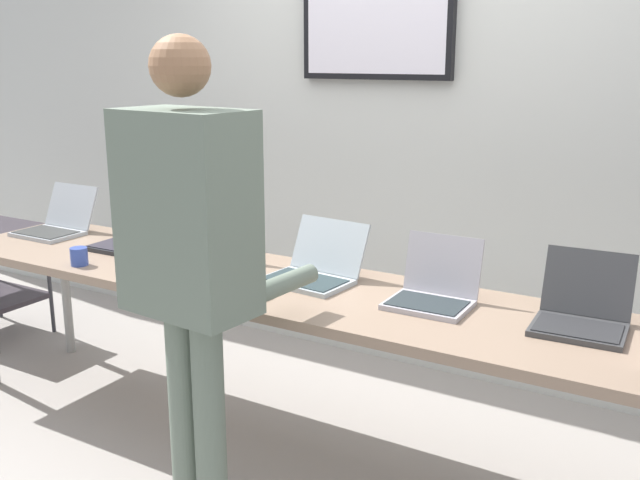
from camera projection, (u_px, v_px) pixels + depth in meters
name	position (u px, v px, depth m)	size (l,w,h in m)	color
ground	(295.00, 454.00, 3.15)	(8.00, 8.00, 0.04)	#9F9791
back_wall	(407.00, 133.00, 3.77)	(8.00, 0.11, 2.54)	silver
workbench	(293.00, 295.00, 2.97)	(3.63, 0.70, 0.76)	#8D745F
laptop_station_0	(57.00, 223.00, 3.81)	(0.33, 0.34, 0.24)	#A8AEB5
laptop_station_1	(131.00, 236.00, 3.54)	(0.32, 0.32, 0.24)	#242629
laptop_station_2	(211.00, 251.00, 3.26)	(0.34, 0.30, 0.23)	#A9ADBB
laptop_station_3	(315.00, 268.00, 3.01)	(0.38, 0.37, 0.24)	#A9B4BB
laptop_station_4	(434.00, 289.00, 2.72)	(0.31, 0.30, 0.25)	#B1ADB7
laptop_station_5	(582.00, 311.00, 2.48)	(0.32, 0.34, 0.25)	#39393B
person	(191.00, 249.00, 2.37)	(0.47, 0.62, 1.75)	slate
coffee_mug	(79.00, 256.00, 3.23)	(0.08, 0.08, 0.08)	#32489C
paper_sheet	(211.00, 284.00, 2.96)	(0.25, 0.32, 0.00)	white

